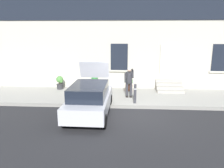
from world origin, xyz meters
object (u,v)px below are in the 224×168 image
hatchback_car_silver (90,99)px  planter_charcoal (60,82)px  planter_terracotta (129,83)px  person_on_phone (129,80)px  planter_olive (95,82)px  bollard_far_left (76,92)px  bollard_near_person (135,93)px

hatchback_car_silver → planter_charcoal: (-2.63, 4.13, -0.19)m
hatchback_car_silver → planter_terracotta: bearing=65.4°
person_on_phone → planter_olive: (-2.21, 1.88, -0.54)m
bollard_far_left → person_on_phone: person_on_phone is taller
bollard_far_left → person_on_phone: bearing=19.9°
hatchback_car_silver → person_on_phone: hatchback_car_silver is taller
planter_terracotta → planter_charcoal: bearing=179.1°
bollard_near_person → person_on_phone: bearing=106.7°
planter_terracotta → person_on_phone: bearing=-91.4°
bollard_near_person → hatchback_car_silver: bearing=-144.9°
bollard_near_person → planter_charcoal: (-4.75, 2.64, -0.11)m
planter_olive → planter_terracotta: same height
bollard_far_left → planter_olive: 2.95m
bollard_near_person → planter_terracotta: size_ratio=1.22×
hatchback_car_silver → planter_charcoal: 4.90m
bollard_near_person → person_on_phone: person_on_phone is taller
hatchback_car_silver → bollard_near_person: 2.60m
planter_charcoal → planter_terracotta: bearing=-0.9°
bollard_near_person → bollard_far_left: bearing=180.0°
bollard_near_person → planter_olive: 3.83m
bollard_far_left → planter_charcoal: bearing=121.9°
bollard_far_left → person_on_phone: (2.81, 1.01, 0.44)m
planter_charcoal → planter_terracotta: same height
planter_charcoal → person_on_phone: bearing=-20.1°
bollard_far_left → planter_terracotta: (2.85, 2.57, -0.11)m
planter_charcoal → planter_olive: 2.26m
bollard_far_left → planter_charcoal: size_ratio=1.22×
planter_charcoal → bollard_near_person: bearing=-29.1°
bollard_far_left → hatchback_car_silver: bearing=-56.5°
bollard_far_left → planter_olive: size_ratio=1.22×
planter_terracotta → bollard_far_left: bearing=-137.9°
bollard_far_left → person_on_phone: size_ratio=0.60×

